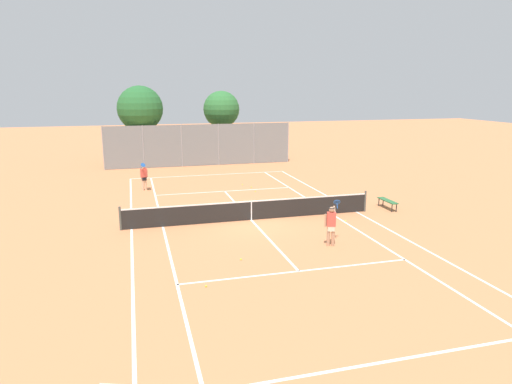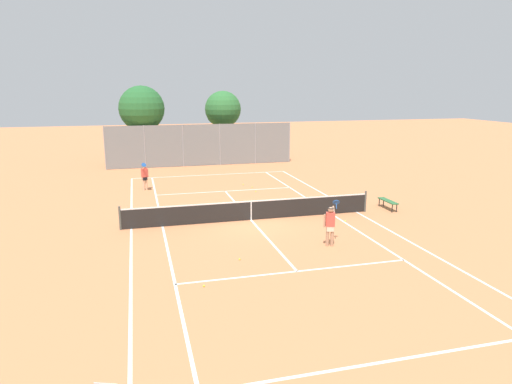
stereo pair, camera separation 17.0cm
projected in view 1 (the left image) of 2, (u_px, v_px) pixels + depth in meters
ground_plane at (251, 220)px, 21.62m from camera, size 120.00×120.00×0.00m
court_line_markings at (251, 220)px, 21.62m from camera, size 11.10×23.90×0.01m
tennis_net at (251, 210)px, 21.51m from camera, size 12.00×0.10×1.07m
player_near_side at (331, 223)px, 17.93m from camera, size 0.82×0.70×1.77m
player_far_left at (144, 175)px, 27.70m from camera, size 0.44×0.89×1.77m
loose_tennis_ball_0 at (255, 191)px, 27.43m from camera, size 0.07×0.07×0.07m
loose_tennis_ball_1 at (242, 185)px, 29.39m from camera, size 0.07×0.07×0.07m
loose_tennis_ball_2 at (251, 187)px, 28.66m from camera, size 0.07×0.07×0.07m
loose_tennis_ball_3 at (206, 286)px, 14.36m from camera, size 0.07×0.07×0.07m
loose_tennis_ball_4 at (241, 259)px, 16.60m from camera, size 0.07×0.07×0.07m
loose_tennis_ball_5 at (345, 221)px, 21.39m from camera, size 0.07×0.07×0.07m
courtside_bench at (388, 201)px, 23.55m from camera, size 0.36×1.50×0.47m
back_fence at (200, 145)px, 36.33m from camera, size 14.85×0.08×3.32m
tree_behind_left at (141, 109)px, 36.07m from camera, size 3.58×3.58×6.31m
tree_behind_right at (220, 110)px, 38.85m from camera, size 3.07×3.07×5.88m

